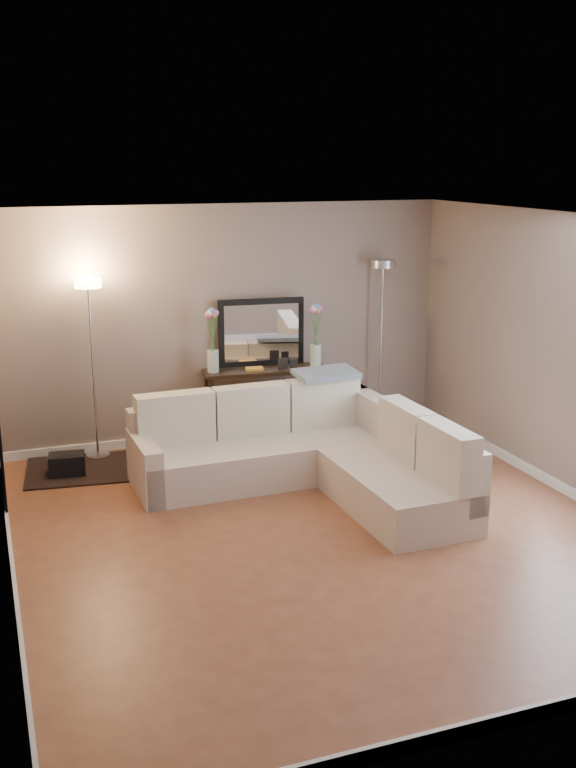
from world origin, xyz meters
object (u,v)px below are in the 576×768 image
object	(u,v)px
sectional_sofa	(309,454)
console_table	(258,401)
floor_lamp_unlit	(382,310)
floor_lamp_lit	(91,334)

from	to	relation	value
sectional_sofa	console_table	size ratio (longest dim) A/B	1.87
sectional_sofa	floor_lamp_unlit	size ratio (longest dim) A/B	1.32
sectional_sofa	floor_lamp_unlit	distance (m)	2.35
sectional_sofa	floor_lamp_lit	size ratio (longest dim) A/B	1.37
console_table	floor_lamp_unlit	distance (m)	1.77
console_table	floor_lamp_lit	world-z (taller)	floor_lamp_lit
sectional_sofa	console_table	distance (m)	1.45
floor_lamp_lit	console_table	bearing A→B (deg)	-3.29
floor_lamp_lit	floor_lamp_unlit	bearing A→B (deg)	-0.64
floor_lamp_lit	sectional_sofa	bearing A→B (deg)	-40.60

